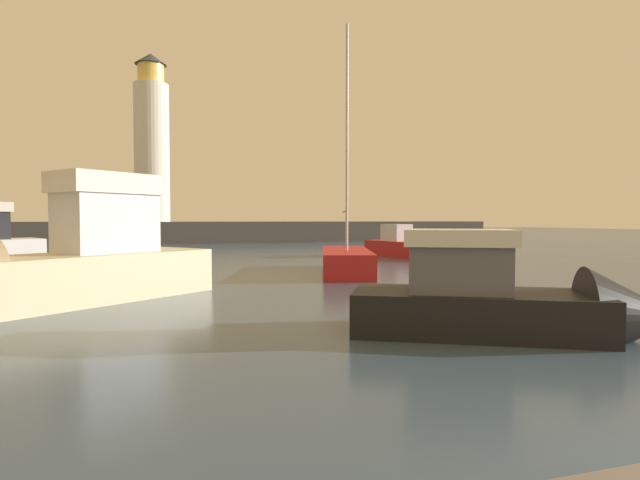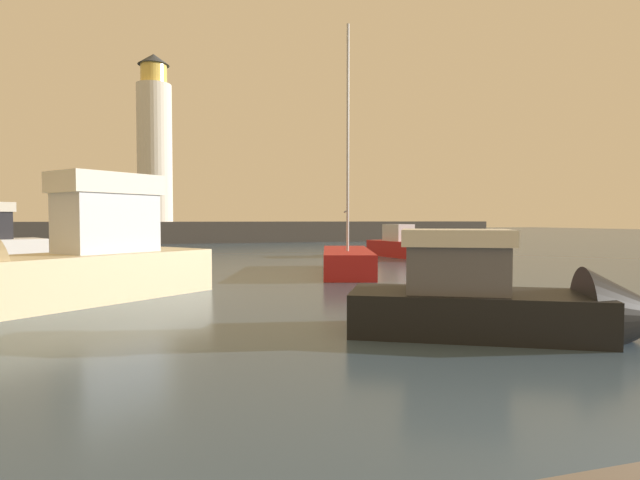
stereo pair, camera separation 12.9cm
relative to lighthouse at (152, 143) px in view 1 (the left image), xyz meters
The scene contains 7 objects.
ground_plane 29.35m from the lighthouse, 76.81° to the right, with size 220.00×220.00×0.00m, color #384C60.
breakwater 11.22m from the lighthouse, ahead, with size 63.00×6.71×2.20m, color #423F3D.
lighthouse is the anchor object (origin of this frame).
motorboat_1 41.23m from the lighthouse, 92.56° to the right, with size 8.53×7.59×4.34m.
motorboat_3 48.94m from the lighthouse, 80.18° to the right, with size 6.65×4.74×2.68m.
motorboat_4 33.04m from the lighthouse, 59.46° to the right, with size 3.26×7.76×2.50m.
sailboat_moored 36.84m from the lighthouse, 75.32° to the right, with size 4.13×7.49×10.85m.
Camera 1 is at (-5.14, -2.59, 2.40)m, focal length 28.64 mm.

